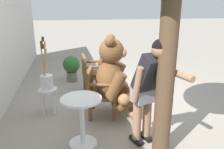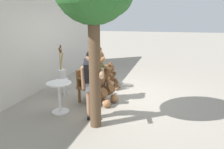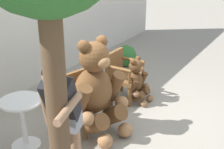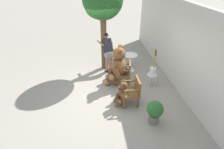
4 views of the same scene
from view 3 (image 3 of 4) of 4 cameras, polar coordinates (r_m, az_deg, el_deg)
name	(u,v)px [view 3 (image 3 of 4)]	position (r m, az deg, el deg)	size (l,w,h in m)	color
ground_plane	(136,120)	(5.03, 4.45, -8.30)	(60.00, 60.00, 0.00)	gray
back_wall	(20,16)	(5.92, -16.44, 10.30)	(10.00, 0.16, 2.80)	beige
wooden_chair_left	(84,99)	(4.67, -5.06, -4.47)	(0.67, 0.64, 0.86)	brown
wooden_chair_right	(123,74)	(5.52, 1.94, 0.11)	(0.56, 0.52, 0.86)	brown
teddy_bear_large	(97,89)	(4.40, -2.76, -2.65)	(0.90, 0.90, 1.44)	brown
teddy_bear_small	(137,81)	(5.42, 4.54, -1.12)	(0.49, 0.46, 0.81)	brown
person_visitor	(62,111)	(3.47, -9.05, -6.61)	(0.73, 0.63, 1.53)	black
white_stool	(52,85)	(5.45, -10.96, -1.88)	(0.34, 0.34, 0.46)	silver
brush_bucket	(50,70)	(5.34, -11.20, 0.90)	(0.22, 0.22, 0.95)	white
round_side_table	(23,118)	(4.36, -15.96, -7.67)	(0.56, 0.56, 0.72)	white
potted_plant	(126,59)	(6.44, 2.51, 2.89)	(0.44, 0.44, 0.68)	slate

